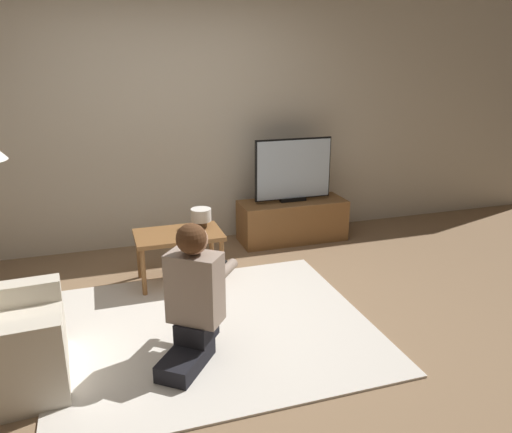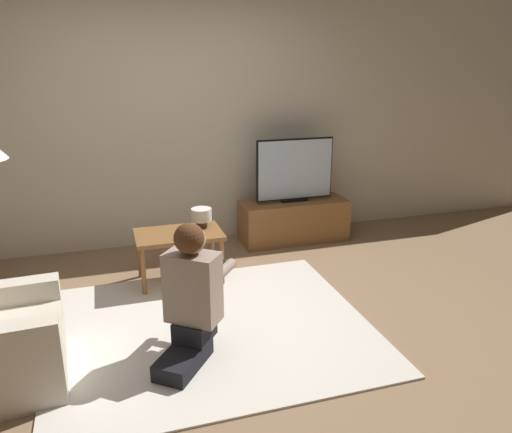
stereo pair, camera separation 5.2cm
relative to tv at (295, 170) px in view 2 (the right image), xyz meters
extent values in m
plane|color=#896B4C|center=(-1.25, -1.57, -0.77)|extent=(10.00, 10.00, 0.00)
cube|color=beige|center=(-1.25, 0.36, 0.53)|extent=(10.00, 0.06, 2.60)
cube|color=silver|center=(-1.25, -1.57, -0.77)|extent=(2.27, 1.95, 0.02)
cube|color=brown|center=(0.00, 0.00, -0.56)|extent=(1.14, 0.44, 0.44)
cube|color=black|center=(0.00, 0.00, -0.32)|extent=(0.28, 0.08, 0.04)
cube|color=black|center=(0.00, 0.00, 0.01)|extent=(0.83, 0.03, 0.64)
cube|color=silver|center=(0.00, 0.00, 0.01)|extent=(0.80, 0.04, 0.61)
cube|color=brown|center=(-1.33, -0.68, -0.34)|extent=(0.74, 0.47, 0.04)
cylinder|color=brown|center=(-1.66, -0.88, -0.56)|extent=(0.04, 0.04, 0.42)
cylinder|color=brown|center=(-1.00, -0.88, -0.56)|extent=(0.04, 0.04, 0.42)
cylinder|color=brown|center=(-1.66, -0.48, -0.56)|extent=(0.04, 0.04, 0.42)
cylinder|color=brown|center=(-1.00, -0.48, -0.56)|extent=(0.04, 0.04, 0.42)
cylinder|color=#4C4233|center=(-2.76, -0.85, -0.76)|extent=(0.28, 0.28, 0.03)
cube|color=black|center=(-1.52, -1.99, -0.70)|extent=(0.44, 0.48, 0.11)
cube|color=black|center=(-1.42, -1.86, -0.58)|extent=(0.32, 0.32, 0.14)
cube|color=gray|center=(-1.42, -1.86, -0.28)|extent=(0.39, 0.37, 0.46)
sphere|color=tan|center=(-1.42, -1.86, 0.05)|extent=(0.19, 0.19, 0.19)
sphere|color=#4C2D19|center=(-1.44, -1.87, 0.07)|extent=(0.19, 0.19, 0.19)
cube|color=black|center=(-1.20, -1.57, -0.25)|extent=(0.13, 0.11, 0.04)
cylinder|color=gray|center=(-1.19, -1.72, -0.25)|extent=(0.24, 0.28, 0.07)
cylinder|color=gray|center=(-1.35, -1.60, -0.25)|extent=(0.24, 0.28, 0.07)
cylinder|color=#4C3823|center=(-1.11, -0.59, -0.29)|extent=(0.10, 0.10, 0.06)
cylinder|color=silver|center=(-1.11, -0.59, -0.20)|extent=(0.18, 0.18, 0.11)
cube|color=black|center=(-1.27, -0.77, -0.31)|extent=(0.04, 0.15, 0.02)
camera|label=1|loc=(-1.94, -4.72, 1.14)|focal=35.00mm
camera|label=2|loc=(-1.89, -4.74, 1.14)|focal=35.00mm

